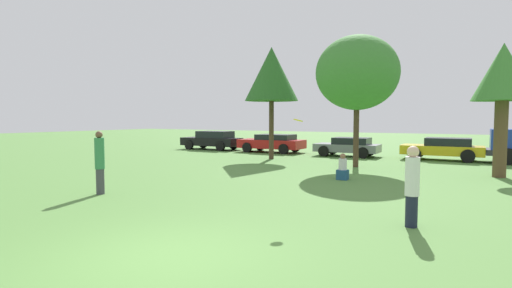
{
  "coord_description": "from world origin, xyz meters",
  "views": [
    {
      "loc": [
        4.47,
        -4.77,
        2.33
      ],
      "look_at": [
        -1.12,
        5.1,
        1.58
      ],
      "focal_mm": 27.33,
      "sensor_mm": 36.0,
      "label": 1
    }
  ],
  "objects_px": {
    "parked_car_grey": "(348,146)",
    "person_thrower": "(100,162)",
    "person_catcher": "(412,185)",
    "parked_car_black": "(212,140)",
    "tree_1": "(357,73)",
    "tree_2": "(503,76)",
    "parked_car_yellow": "(443,148)",
    "tree_0": "(272,74)",
    "frisbee": "(298,120)",
    "bystander_sitting": "(343,169)",
    "parked_car_red": "(272,143)"
  },
  "relations": [
    {
      "from": "parked_car_black",
      "to": "parked_car_yellow",
      "type": "xyz_separation_m",
      "value": [
        15.65,
        0.3,
        -0.06
      ]
    },
    {
      "from": "person_thrower",
      "to": "bystander_sitting",
      "type": "relative_size",
      "value": 1.93
    },
    {
      "from": "tree_1",
      "to": "parked_car_black",
      "type": "distance_m",
      "value": 13.79
    },
    {
      "from": "parked_car_black",
      "to": "parked_car_yellow",
      "type": "bearing_deg",
      "value": -179.33
    },
    {
      "from": "person_thrower",
      "to": "tree_2",
      "type": "xyz_separation_m",
      "value": [
        10.87,
        10.13,
        2.99
      ]
    },
    {
      "from": "frisbee",
      "to": "bystander_sitting",
      "type": "distance_m",
      "value": 5.84
    },
    {
      "from": "frisbee",
      "to": "tree_0",
      "type": "relative_size",
      "value": 0.04
    },
    {
      "from": "parked_car_yellow",
      "to": "parked_car_grey",
      "type": "bearing_deg",
      "value": 4.58
    },
    {
      "from": "parked_car_yellow",
      "to": "parked_car_red",
      "type": "bearing_deg",
      "value": 0.85
    },
    {
      "from": "person_catcher",
      "to": "parked_car_grey",
      "type": "xyz_separation_m",
      "value": [
        -5.68,
        14.77,
        -0.29
      ]
    },
    {
      "from": "person_catcher",
      "to": "bystander_sitting",
      "type": "distance_m",
      "value": 6.51
    },
    {
      "from": "bystander_sitting",
      "to": "parked_car_grey",
      "type": "xyz_separation_m",
      "value": [
        -2.45,
        9.14,
        0.21
      ]
    },
    {
      "from": "parked_car_red",
      "to": "parked_car_yellow",
      "type": "distance_m",
      "value": 10.63
    },
    {
      "from": "frisbee",
      "to": "parked_car_grey",
      "type": "relative_size",
      "value": 0.06
    },
    {
      "from": "tree_1",
      "to": "parked_car_black",
      "type": "height_order",
      "value": "tree_1"
    },
    {
      "from": "frisbee",
      "to": "parked_car_grey",
      "type": "xyz_separation_m",
      "value": [
        -2.98,
        14.65,
        -1.66
      ]
    },
    {
      "from": "tree_0",
      "to": "parked_car_grey",
      "type": "height_order",
      "value": "tree_0"
    },
    {
      "from": "tree_0",
      "to": "parked_car_yellow",
      "type": "bearing_deg",
      "value": 26.01
    },
    {
      "from": "bystander_sitting",
      "to": "tree_0",
      "type": "height_order",
      "value": "tree_0"
    },
    {
      "from": "person_thrower",
      "to": "person_catcher",
      "type": "height_order",
      "value": "person_thrower"
    },
    {
      "from": "person_catcher",
      "to": "tree_2",
      "type": "height_order",
      "value": "tree_2"
    },
    {
      "from": "bystander_sitting",
      "to": "parked_car_black",
      "type": "xyz_separation_m",
      "value": [
        -12.84,
        9.3,
        0.32
      ]
    },
    {
      "from": "person_catcher",
      "to": "parked_car_black",
      "type": "height_order",
      "value": "person_catcher"
    },
    {
      "from": "person_catcher",
      "to": "parked_car_yellow",
      "type": "height_order",
      "value": "person_catcher"
    },
    {
      "from": "parked_car_black",
      "to": "parked_car_yellow",
      "type": "relative_size",
      "value": 1.08
    },
    {
      "from": "person_thrower",
      "to": "parked_car_grey",
      "type": "bearing_deg",
      "value": 73.01
    },
    {
      "from": "bystander_sitting",
      "to": "tree_2",
      "type": "xyz_separation_m",
      "value": [
        5.23,
        3.66,
        3.58
      ]
    },
    {
      "from": "person_catcher",
      "to": "parked_car_red",
      "type": "relative_size",
      "value": 0.39
    },
    {
      "from": "person_thrower",
      "to": "parked_car_black",
      "type": "xyz_separation_m",
      "value": [
        -7.2,
        15.77,
        -0.27
      ]
    },
    {
      "from": "person_thrower",
      "to": "parked_car_black",
      "type": "bearing_deg",
      "value": 109.08
    },
    {
      "from": "parked_car_black",
      "to": "person_thrower",
      "type": "bearing_deg",
      "value": 114.09
    },
    {
      "from": "tree_2",
      "to": "parked_car_yellow",
      "type": "xyz_separation_m",
      "value": [
        -2.41,
        5.94,
        -3.32
      ]
    },
    {
      "from": "parked_car_yellow",
      "to": "frisbee",
      "type": "bearing_deg",
      "value": 80.97
    },
    {
      "from": "parked_car_grey",
      "to": "person_thrower",
      "type": "bearing_deg",
      "value": 78.02
    },
    {
      "from": "person_thrower",
      "to": "tree_0",
      "type": "relative_size",
      "value": 0.3
    },
    {
      "from": "tree_2",
      "to": "parked_car_black",
      "type": "bearing_deg",
      "value": 162.66
    },
    {
      "from": "parked_car_black",
      "to": "parked_car_red",
      "type": "distance_m",
      "value": 5.02
    },
    {
      "from": "person_thrower",
      "to": "parked_car_yellow",
      "type": "distance_m",
      "value": 18.16
    },
    {
      "from": "bystander_sitting",
      "to": "parked_car_black",
      "type": "bearing_deg",
      "value": 144.08
    },
    {
      "from": "person_catcher",
      "to": "tree_1",
      "type": "xyz_separation_m",
      "value": [
        -3.85,
        9.74,
        3.57
      ]
    },
    {
      "from": "frisbee",
      "to": "tree_2",
      "type": "relative_size",
      "value": 0.05
    },
    {
      "from": "person_thrower",
      "to": "tree_2",
      "type": "relative_size",
      "value": 0.37
    },
    {
      "from": "frisbee",
      "to": "tree_2",
      "type": "distance_m",
      "value": 10.44
    },
    {
      "from": "person_thrower",
      "to": "parked_car_red",
      "type": "bearing_deg",
      "value": 92.38
    },
    {
      "from": "person_thrower",
      "to": "parked_car_black",
      "type": "height_order",
      "value": "person_thrower"
    },
    {
      "from": "tree_0",
      "to": "parked_car_red",
      "type": "height_order",
      "value": "tree_0"
    },
    {
      "from": "frisbee",
      "to": "bystander_sitting",
      "type": "relative_size",
      "value": 0.24
    },
    {
      "from": "tree_0",
      "to": "parked_car_black",
      "type": "xyz_separation_m",
      "value": [
        -7.0,
        3.92,
        -4.09
      ]
    },
    {
      "from": "frisbee",
      "to": "tree_1",
      "type": "bearing_deg",
      "value": 96.78
    },
    {
      "from": "tree_2",
      "to": "parked_car_yellow",
      "type": "height_order",
      "value": "tree_2"
    }
  ]
}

